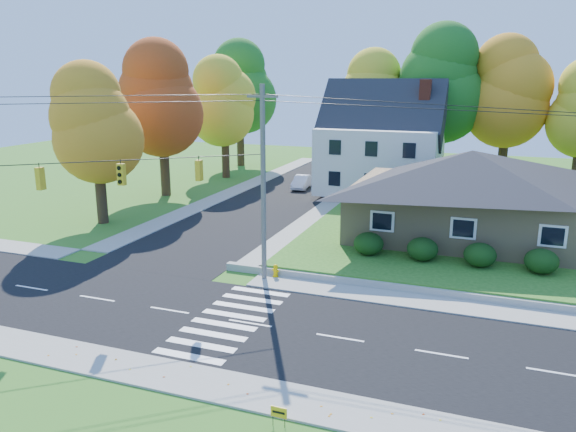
% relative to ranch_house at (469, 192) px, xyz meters
% --- Properties ---
extents(ground, '(120.00, 120.00, 0.00)m').
position_rel_ranch_house_xyz_m(ground, '(-8.00, -16.00, -3.27)').
color(ground, '#3D7923').
extents(road_main, '(90.00, 8.00, 0.02)m').
position_rel_ranch_house_xyz_m(road_main, '(-8.00, -16.00, -3.26)').
color(road_main, black).
rests_on(road_main, ground).
extents(road_cross, '(8.00, 44.00, 0.02)m').
position_rel_ranch_house_xyz_m(road_cross, '(-16.00, 10.00, -3.25)').
color(road_cross, black).
rests_on(road_cross, ground).
extents(sidewalk_north, '(90.00, 2.00, 0.08)m').
position_rel_ranch_house_xyz_m(sidewalk_north, '(-8.00, -11.00, -3.23)').
color(sidewalk_north, '#9C9A90').
rests_on(sidewalk_north, ground).
extents(sidewalk_south, '(90.00, 2.00, 0.08)m').
position_rel_ranch_house_xyz_m(sidewalk_south, '(-8.00, -21.00, -3.23)').
color(sidewalk_south, '#9C9A90').
rests_on(sidewalk_south, ground).
extents(lawn, '(30.00, 30.00, 0.50)m').
position_rel_ranch_house_xyz_m(lawn, '(5.00, 5.00, -3.02)').
color(lawn, '#3D7923').
rests_on(lawn, ground).
extents(ranch_house, '(14.60, 10.60, 5.40)m').
position_rel_ranch_house_xyz_m(ranch_house, '(0.00, 0.00, 0.00)').
color(ranch_house, tan).
rests_on(ranch_house, lawn).
extents(colonial_house, '(10.40, 8.40, 9.60)m').
position_rel_ranch_house_xyz_m(colonial_house, '(-7.96, 12.00, 1.32)').
color(colonial_house, silver).
rests_on(colonial_house, lawn).
extents(hedge_row, '(10.70, 1.70, 1.27)m').
position_rel_ranch_house_xyz_m(hedge_row, '(-0.50, -6.20, -2.13)').
color(hedge_row, '#163A10').
rests_on(hedge_row, lawn).
extents(traffic_infrastructure, '(38.10, 10.66, 10.00)m').
position_rel_ranch_house_xyz_m(traffic_infrastructure, '(-8.15, -14.65, 1.88)').
color(traffic_infrastructure, '#666059').
rests_on(traffic_infrastructure, ground).
extents(tree_lot_0, '(6.72, 6.72, 12.51)m').
position_rel_ranch_house_xyz_m(tree_lot_0, '(-10.00, 18.00, 5.04)').
color(tree_lot_0, '#3F2A19').
rests_on(tree_lot_0, lawn).
extents(tree_lot_1, '(7.84, 7.84, 14.60)m').
position_rel_ranch_house_xyz_m(tree_lot_1, '(-4.00, 17.00, 6.35)').
color(tree_lot_1, '#3F2A19').
rests_on(tree_lot_1, lawn).
extents(tree_lot_2, '(7.28, 7.28, 13.56)m').
position_rel_ranch_house_xyz_m(tree_lot_2, '(2.00, 18.00, 5.70)').
color(tree_lot_2, '#3F2A19').
rests_on(tree_lot_2, lawn).
extents(tree_west_0, '(6.16, 6.16, 11.47)m').
position_rel_ranch_house_xyz_m(tree_west_0, '(-25.00, -4.00, 3.89)').
color(tree_west_0, '#3F2A19').
rests_on(tree_west_0, ground).
extents(tree_west_1, '(7.28, 7.28, 13.56)m').
position_rel_ranch_house_xyz_m(tree_west_1, '(-26.00, 6.00, 5.20)').
color(tree_west_1, '#3F2A19').
rests_on(tree_west_1, ground).
extents(tree_west_2, '(6.72, 6.72, 12.51)m').
position_rel_ranch_house_xyz_m(tree_west_2, '(-25.00, 16.00, 4.54)').
color(tree_west_2, '#3F2A19').
rests_on(tree_west_2, ground).
extents(tree_west_3, '(7.84, 7.84, 14.60)m').
position_rel_ranch_house_xyz_m(tree_west_3, '(-27.00, 24.00, 5.85)').
color(tree_west_3, '#3F2A19').
rests_on(tree_west_3, ground).
extents(white_car, '(1.68, 3.87, 1.24)m').
position_rel_ranch_house_xyz_m(white_car, '(-15.57, 12.99, -2.63)').
color(white_car, silver).
rests_on(white_car, road_cross).
extents(fire_hydrant, '(0.42, 0.33, 0.75)m').
position_rel_ranch_house_xyz_m(fire_hydrant, '(-9.04, -10.35, -2.91)').
color(fire_hydrant, '#FFC500').
rests_on(fire_hydrant, ground).
extents(yard_sign, '(0.53, 0.04, 0.66)m').
position_rel_ranch_house_xyz_m(yard_sign, '(-4.20, -22.37, -2.80)').
color(yard_sign, black).
rests_on(yard_sign, ground).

